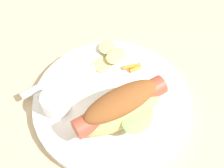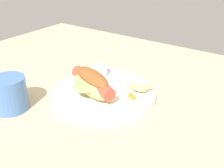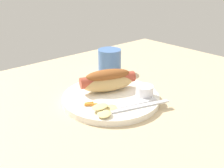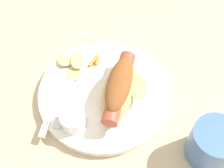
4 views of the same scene
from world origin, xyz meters
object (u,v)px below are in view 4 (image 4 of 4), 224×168
(fork, at_px, (54,100))
(sauce_ramekin, at_px, (72,120))
(knife, at_px, (65,96))
(carrot_garnish, at_px, (95,61))
(chips_pile, at_px, (72,65))
(hot_dog, at_px, (119,86))
(drinking_cup, at_px, (211,144))
(plate, at_px, (103,93))

(fork, bearing_deg, sauce_ramekin, 50.39)
(knife, relative_size, carrot_garnish, 4.86)
(chips_pile, bearing_deg, knife, -13.23)
(hot_dog, xyz_separation_m, sauce_ramekin, (0.05, -0.09, -0.02))
(hot_dog, height_order, knife, hot_dog)
(drinking_cup, bearing_deg, carrot_garnish, -140.19)
(carrot_garnish, distance_m, drinking_cup, 0.29)
(fork, relative_size, knife, 1.07)
(hot_dog, bearing_deg, plate, -89.78)
(chips_pile, height_order, carrot_garnish, chips_pile)
(plate, distance_m, hot_dog, 0.05)
(chips_pile, bearing_deg, plate, 40.54)
(sauce_ramekin, relative_size, chips_pile, 0.58)
(plate, distance_m, sauce_ramekin, 0.09)
(drinking_cup, bearing_deg, chips_pile, -132.50)
(knife, relative_size, drinking_cup, 1.76)
(plate, height_order, drinking_cup, drinking_cup)
(plate, bearing_deg, carrot_garnish, -172.31)
(plate, distance_m, fork, 0.10)
(hot_dog, xyz_separation_m, chips_pile, (-0.08, -0.09, -0.02))
(plate, xyz_separation_m, hot_dog, (0.01, 0.03, 0.04))
(fork, bearing_deg, drinking_cup, 82.53)
(chips_pile, distance_m, carrot_garnish, 0.05)
(plate, relative_size, knife, 1.84)
(knife, height_order, carrot_garnish, carrot_garnish)
(sauce_ramekin, bearing_deg, carrot_garnish, 159.25)
(fork, bearing_deg, knife, 125.09)
(hot_dog, relative_size, chips_pile, 2.00)
(carrot_garnish, bearing_deg, chips_pile, -81.23)
(sauce_ramekin, height_order, carrot_garnish, sauce_ramekin)
(fork, height_order, carrot_garnish, carrot_garnish)
(drinking_cup, bearing_deg, sauce_ramekin, -108.60)
(knife, distance_m, drinking_cup, 0.29)
(chips_pile, bearing_deg, carrot_garnish, 98.77)
(knife, bearing_deg, plate, 108.26)
(plate, xyz_separation_m, knife, (0.00, -0.08, 0.01))
(fork, bearing_deg, plate, 114.41)
(drinking_cup, bearing_deg, fork, -116.47)
(hot_dog, bearing_deg, chips_pile, -111.27)
(plate, relative_size, drinking_cup, 3.24)
(sauce_ramekin, relative_size, drinking_cup, 0.58)
(chips_pile, bearing_deg, drinking_cup, 47.50)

